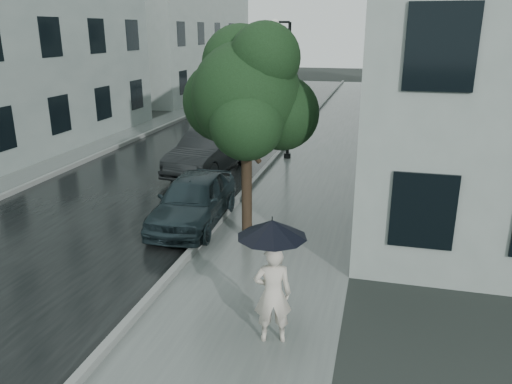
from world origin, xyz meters
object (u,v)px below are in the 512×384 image
(lamp_post, at_px, (285,81))
(car_near, at_px, (194,199))
(pedestrian, at_px, (273,294))
(street_tree, at_px, (247,94))
(car_far, at_px, (209,151))

(lamp_post, relative_size, car_near, 1.34)
(lamp_post, bearing_deg, pedestrian, -87.35)
(street_tree, height_order, lamp_post, lamp_post)
(street_tree, distance_m, car_near, 3.27)
(pedestrian, relative_size, street_tree, 0.33)
(lamp_post, relative_size, car_far, 1.17)
(street_tree, relative_size, car_near, 1.30)
(car_far, bearing_deg, car_near, -69.46)
(street_tree, xyz_separation_m, lamp_post, (-0.70, 7.98, -0.48))
(car_near, bearing_deg, lamp_post, 80.42)
(pedestrian, height_order, street_tree, street_tree)
(car_far, bearing_deg, street_tree, -55.99)
(car_near, bearing_deg, street_tree, -19.18)
(car_far, bearing_deg, pedestrian, -59.25)
(lamp_post, bearing_deg, car_far, -138.19)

